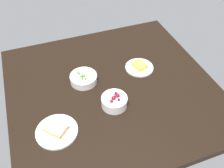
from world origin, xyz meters
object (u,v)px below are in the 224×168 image
(bowl_peas, at_px, (84,78))
(bowl_berries, at_px, (114,101))
(plate_sandwich, at_px, (57,131))
(plate_cheese, at_px, (139,67))

(bowl_peas, xyz_separation_m, bowl_berries, (-0.10, 0.23, 0.01))
(plate_sandwich, distance_m, plate_cheese, 0.65)
(plate_cheese, xyz_separation_m, bowl_berries, (0.25, 0.23, 0.02))
(plate_cheese, height_order, bowl_berries, bowl_berries)
(bowl_peas, bearing_deg, bowl_berries, 113.94)
(bowl_peas, relative_size, bowl_berries, 1.13)
(plate_cheese, distance_m, bowl_berries, 0.34)
(plate_sandwich, bearing_deg, plate_cheese, -152.80)
(plate_cheese, bearing_deg, bowl_berries, 42.33)
(bowl_peas, relative_size, plate_cheese, 0.92)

